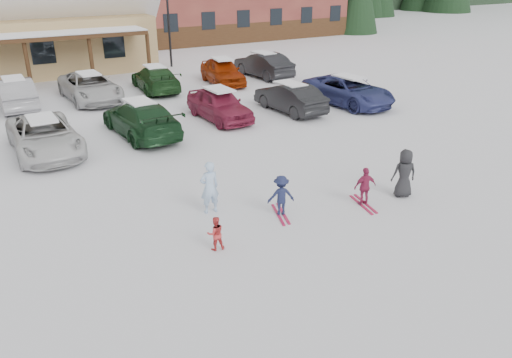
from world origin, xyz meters
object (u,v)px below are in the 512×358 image
parked_car_11 (155,79)px  parked_car_13 (263,65)px  child_magenta (365,187)px  bystander_dark (404,173)px  parked_car_5 (290,98)px  parked_car_4 (219,104)px  parked_car_9 (16,93)px  parked_car_2 (44,136)px  parked_car_10 (90,87)px  adult_skier (209,187)px  parked_car_6 (348,90)px  child_navy (281,196)px  parked_car_12 (222,71)px  toddler_red (215,233)px  parked_car_3 (141,118)px  lamp_post (168,17)px

parked_car_11 → parked_car_13: (7.41, 0.20, 0.07)m
child_magenta → bystander_dark: bystander_dark is taller
parked_car_13 → parked_car_5: bearing=63.6°
bystander_dark → parked_car_11: bystander_dark is taller
parked_car_4 → parked_car_9: size_ratio=0.92×
parked_car_2 → parked_car_10: parked_car_10 is taller
adult_skier → parked_car_13: (11.16, 15.89, -0.03)m
parked_car_6 → parked_car_4: bearing=166.7°
adult_skier → child_navy: size_ratio=1.30×
child_magenta → parked_car_6: size_ratio=0.23×
parked_car_4 → parked_car_6: bearing=-9.1°
parked_car_12 → parked_car_13: parked_car_13 is taller
parked_car_6 → parked_car_11: 11.13m
parked_car_10 → child_navy: bearing=-86.5°
parked_car_5 → parked_car_10: parked_car_10 is taller
parked_car_12 → parked_car_10: bearing=-172.3°
parked_car_6 → parked_car_13: parked_car_13 is taller
toddler_red → child_magenta: 5.13m
parked_car_12 → parked_car_2: bearing=-139.4°
bystander_dark → parked_car_5: 10.36m
adult_skier → parked_car_3: size_ratio=0.31×
parked_car_5 → parked_car_13: bearing=-115.0°
child_navy → parked_car_4: size_ratio=0.29×
parked_car_5 → parked_car_12: size_ratio=0.96×
bystander_dark → parked_car_9: 20.08m
parked_car_11 → parked_car_12: 4.20m
child_navy → parked_car_2: bearing=-42.5°
toddler_red → parked_car_12: size_ratio=0.21×
lamp_post → parked_car_6: lamp_post is taller
toddler_red → bystander_dark: size_ratio=0.60×
lamp_post → parked_car_10: 10.38m
parked_car_4 → parked_car_9: 10.79m
lamp_post → parked_car_11: lamp_post is taller
toddler_red → parked_car_9: parked_car_9 is taller
parked_car_2 → parked_car_13: bearing=27.7°
parked_car_10 → parked_car_11: size_ratio=1.09×
child_navy → child_magenta: child_navy is taller
adult_skier → parked_car_6: bearing=-145.7°
child_navy → child_magenta: 2.69m
parked_car_3 → parked_car_9: bearing=-64.6°
toddler_red → parked_car_3: 10.22m
parked_car_9 → parked_car_11: parked_car_9 is taller
parked_car_12 → child_magenta: bearing=-94.5°
parked_car_13 → child_navy: bearing=55.9°
adult_skier → child_magenta: 4.76m
parked_car_4 → parked_car_11: parked_car_4 is taller
parked_car_11 → adult_skier: bearing=80.5°
parked_car_3 → parked_car_4: (3.97, 0.47, -0.01)m
bystander_dark → parked_car_3: size_ratio=0.30×
toddler_red → parked_car_5: 13.46m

